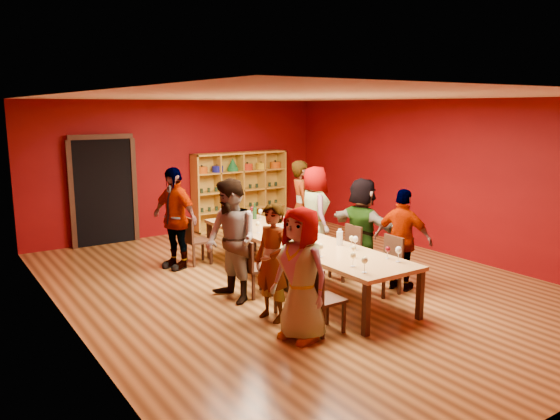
% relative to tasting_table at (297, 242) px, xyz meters
% --- Properties ---
extents(room_shell, '(7.10, 9.10, 3.04)m').
position_rel_tasting_table_xyz_m(room_shell, '(0.00, 0.00, 0.80)').
color(room_shell, brown).
rests_on(room_shell, ground).
extents(tasting_table, '(1.10, 4.50, 0.75)m').
position_rel_tasting_table_xyz_m(tasting_table, '(0.00, 0.00, 0.00)').
color(tasting_table, tan).
rests_on(tasting_table, ground).
extents(doorway, '(1.40, 0.17, 2.30)m').
position_rel_tasting_table_xyz_m(doorway, '(-1.80, 4.43, 0.42)').
color(doorway, black).
rests_on(doorway, ground).
extents(shelving_unit, '(2.40, 0.40, 1.80)m').
position_rel_tasting_table_xyz_m(shelving_unit, '(1.40, 4.32, 0.28)').
color(shelving_unit, gold).
rests_on(shelving_unit, ground).
extents(chair_person_left_0, '(0.42, 0.42, 0.89)m').
position_rel_tasting_table_xyz_m(chair_person_left_0, '(-0.91, -1.77, -0.20)').
color(chair_person_left_0, black).
rests_on(chair_person_left_0, ground).
extents(person_left_0, '(0.61, 0.90, 1.67)m').
position_rel_tasting_table_xyz_m(person_left_0, '(-1.22, -1.77, 0.14)').
color(person_left_0, silver).
rests_on(person_left_0, ground).
extents(chair_person_left_1, '(0.42, 0.42, 0.89)m').
position_rel_tasting_table_xyz_m(chair_person_left_1, '(-0.91, -1.05, -0.20)').
color(chair_person_left_1, black).
rests_on(chair_person_left_1, ground).
extents(person_left_1, '(0.54, 0.66, 1.60)m').
position_rel_tasting_table_xyz_m(person_left_1, '(-1.16, -1.05, 0.10)').
color(person_left_1, '#151D3A').
rests_on(person_left_1, ground).
extents(chair_person_left_2, '(0.42, 0.42, 0.89)m').
position_rel_tasting_table_xyz_m(chair_person_left_2, '(-0.91, -0.11, -0.20)').
color(chair_person_left_2, black).
rests_on(chair_person_left_2, ground).
extents(person_left_2, '(0.55, 0.92, 1.83)m').
position_rel_tasting_table_xyz_m(person_left_2, '(-1.27, -0.11, 0.22)').
color(person_left_2, '#515056').
rests_on(person_left_2, ground).
extents(chair_person_left_4, '(0.42, 0.42, 0.89)m').
position_rel_tasting_table_xyz_m(chair_person_left_4, '(-0.91, 1.96, -0.20)').
color(chair_person_left_4, black).
rests_on(chair_person_left_4, ground).
extents(person_left_4, '(0.79, 1.16, 1.82)m').
position_rel_tasting_table_xyz_m(person_left_4, '(-1.27, 1.96, 0.21)').
color(person_left_4, white).
rests_on(person_left_4, ground).
extents(chair_person_right_1, '(0.42, 0.42, 0.89)m').
position_rel_tasting_table_xyz_m(chair_person_right_1, '(0.91, -1.14, -0.20)').
color(chair_person_right_1, black).
rests_on(chair_person_right_1, ground).
extents(person_right_1, '(0.75, 1.03, 1.61)m').
position_rel_tasting_table_xyz_m(person_right_1, '(1.21, -1.14, 0.10)').
color(person_right_1, '#6082C7').
rests_on(person_right_1, ground).
extents(chair_person_right_2, '(0.42, 0.42, 0.89)m').
position_rel_tasting_table_xyz_m(chair_person_right_2, '(0.91, -0.21, -0.20)').
color(chair_person_right_2, black).
rests_on(chair_person_right_2, ground).
extents(person_right_2, '(0.61, 1.60, 1.68)m').
position_rel_tasting_table_xyz_m(person_right_2, '(1.21, -0.21, 0.14)').
color(person_right_2, white).
rests_on(person_right_2, ground).
extents(chair_person_right_3, '(0.42, 0.42, 0.89)m').
position_rel_tasting_table_xyz_m(chair_person_right_3, '(0.91, 1.15, -0.20)').
color(chair_person_right_3, black).
rests_on(chair_person_right_3, ground).
extents(person_right_3, '(0.71, 0.96, 1.75)m').
position_rel_tasting_table_xyz_m(person_right_3, '(1.23, 1.15, 0.18)').
color(person_right_3, '#5275A8').
rests_on(person_right_3, ground).
extents(chair_person_right_4, '(0.42, 0.42, 0.89)m').
position_rel_tasting_table_xyz_m(chair_person_right_4, '(0.91, 1.57, -0.20)').
color(chair_person_right_4, black).
rests_on(chair_person_right_4, ground).
extents(person_right_4, '(0.72, 0.81, 1.83)m').
position_rel_tasting_table_xyz_m(person_right_4, '(1.23, 1.57, 0.22)').
color(person_right_4, '#4E4F54').
rests_on(person_right_4, ground).
extents(wine_glass_0, '(0.09, 0.09, 0.22)m').
position_rel_tasting_table_xyz_m(wine_glass_0, '(-0.35, -0.19, 0.21)').
color(wine_glass_0, silver).
rests_on(wine_glass_0, tasting_table).
extents(wine_glass_1, '(0.09, 0.09, 0.22)m').
position_rel_tasting_table_xyz_m(wine_glass_1, '(0.36, 0.98, 0.21)').
color(wine_glass_1, silver).
rests_on(wine_glass_1, tasting_table).
extents(wine_glass_2, '(0.07, 0.07, 0.18)m').
position_rel_tasting_table_xyz_m(wine_glass_2, '(0.02, -1.34, 0.18)').
color(wine_glass_2, silver).
rests_on(wine_glass_2, tasting_table).
extents(wine_glass_3, '(0.08, 0.08, 0.21)m').
position_rel_tasting_table_xyz_m(wine_glass_3, '(0.33, -0.10, 0.20)').
color(wine_glass_3, silver).
rests_on(wine_glass_3, tasting_table).
extents(wine_glass_4, '(0.09, 0.09, 0.22)m').
position_rel_tasting_table_xyz_m(wine_glass_4, '(-0.35, -1.96, 0.21)').
color(wine_glass_4, silver).
rests_on(wine_glass_4, tasting_table).
extents(wine_glass_5, '(0.08, 0.08, 0.21)m').
position_rel_tasting_table_xyz_m(wine_glass_5, '(-0.36, 1.68, 0.20)').
color(wine_glass_5, silver).
rests_on(wine_glass_5, tasting_table).
extents(wine_glass_6, '(0.09, 0.09, 0.22)m').
position_rel_tasting_table_xyz_m(wine_glass_6, '(-0.32, -0.75, 0.21)').
color(wine_glass_6, silver).
rests_on(wine_glass_6, tasting_table).
extents(wine_glass_7, '(0.08, 0.08, 0.20)m').
position_rel_tasting_table_xyz_m(wine_glass_7, '(-0.30, 0.72, 0.20)').
color(wine_glass_7, silver).
rests_on(wine_glass_7, tasting_table).
extents(wine_glass_8, '(0.08, 0.08, 0.20)m').
position_rel_tasting_table_xyz_m(wine_glass_8, '(0.35, 1.69, 0.19)').
color(wine_glass_8, silver).
rests_on(wine_glass_8, tasting_table).
extents(wine_glass_9, '(0.09, 0.09, 0.22)m').
position_rel_tasting_table_xyz_m(wine_glass_9, '(0.38, -1.85, 0.21)').
color(wine_glass_9, silver).
rests_on(wine_glass_9, tasting_table).
extents(wine_glass_10, '(0.08, 0.08, 0.20)m').
position_rel_tasting_table_xyz_m(wine_glass_10, '(-0.35, -1.06, 0.19)').
color(wine_glass_10, silver).
rests_on(wine_glass_10, tasting_table).
extents(wine_glass_11, '(0.08, 0.08, 0.19)m').
position_rel_tasting_table_xyz_m(wine_glass_11, '(-0.18, 1.24, 0.19)').
color(wine_glass_11, silver).
rests_on(wine_glass_11, tasting_table).
extents(wine_glass_12, '(0.07, 0.07, 0.18)m').
position_rel_tasting_table_xyz_m(wine_glass_12, '(0.37, -0.90, 0.18)').
color(wine_glass_12, silver).
rests_on(wine_glass_12, tasting_table).
extents(wine_glass_13, '(0.08, 0.08, 0.20)m').
position_rel_tasting_table_xyz_m(wine_glass_13, '(-0.29, 1.03, 0.20)').
color(wine_glass_13, silver).
rests_on(wine_glass_13, tasting_table).
extents(wine_glass_14, '(0.08, 0.08, 0.20)m').
position_rel_tasting_table_xyz_m(wine_glass_14, '(0.31, 0.17, 0.20)').
color(wine_glass_14, silver).
rests_on(wine_glass_14, tasting_table).
extents(wine_glass_15, '(0.09, 0.09, 0.21)m').
position_rel_tasting_table_xyz_m(wine_glass_15, '(0.32, -1.03, 0.20)').
color(wine_glass_15, silver).
rests_on(wine_glass_15, tasting_table).
extents(wine_glass_16, '(0.07, 0.07, 0.18)m').
position_rel_tasting_table_xyz_m(wine_glass_16, '(0.38, -1.65, 0.18)').
color(wine_glass_16, silver).
rests_on(wine_glass_16, tasting_table).
extents(wine_glass_17, '(0.08, 0.08, 0.19)m').
position_rel_tasting_table_xyz_m(wine_glass_17, '(-0.01, -0.45, 0.19)').
color(wine_glass_17, silver).
rests_on(wine_glass_17, tasting_table).
extents(wine_glass_18, '(0.08, 0.08, 0.21)m').
position_rel_tasting_table_xyz_m(wine_glass_18, '(0.32, 1.93, 0.20)').
color(wine_glass_18, silver).
rests_on(wine_glass_18, tasting_table).
extents(wine_glass_19, '(0.08, 0.08, 0.20)m').
position_rel_tasting_table_xyz_m(wine_glass_19, '(-0.28, -1.67, 0.20)').
color(wine_glass_19, silver).
rests_on(wine_glass_19, tasting_table).
extents(wine_glass_20, '(0.07, 0.07, 0.18)m').
position_rel_tasting_table_xyz_m(wine_glass_20, '(0.13, 0.33, 0.18)').
color(wine_glass_20, silver).
rests_on(wine_glass_20, tasting_table).
extents(wine_glass_21, '(0.09, 0.09, 0.22)m').
position_rel_tasting_table_xyz_m(wine_glass_21, '(-0.38, 1.91, 0.21)').
color(wine_glass_21, silver).
rests_on(wine_glass_21, tasting_table).
extents(wine_glass_22, '(0.08, 0.08, 0.21)m').
position_rel_tasting_table_xyz_m(wine_glass_22, '(-0.36, 0.08, 0.20)').
color(wine_glass_22, silver).
rests_on(wine_glass_22, tasting_table).
extents(wine_glass_23, '(0.08, 0.08, 0.20)m').
position_rel_tasting_table_xyz_m(wine_glass_23, '(0.28, 0.78, 0.20)').
color(wine_glass_23, silver).
rests_on(wine_glass_23, tasting_table).
extents(spittoon_bowl, '(0.27, 0.27, 0.15)m').
position_rel_tasting_table_xyz_m(spittoon_bowl, '(0.13, -0.07, 0.12)').
color(spittoon_bowl, silver).
rests_on(spittoon_bowl, tasting_table).
extents(carafe_a, '(0.11, 0.11, 0.26)m').
position_rel_tasting_table_xyz_m(carafe_a, '(-0.07, -0.04, 0.17)').
color(carafe_a, silver).
rests_on(carafe_a, tasting_table).
extents(carafe_b, '(0.11, 0.11, 0.25)m').
position_rel_tasting_table_xyz_m(carafe_b, '(0.32, -0.68, 0.17)').
color(carafe_b, silver).
rests_on(carafe_b, tasting_table).
extents(wine_bottle, '(0.10, 0.10, 0.32)m').
position_rel_tasting_table_xyz_m(wine_bottle, '(0.26, 1.75, 0.17)').
color(wine_bottle, '#133417').
rests_on(wine_bottle, tasting_table).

